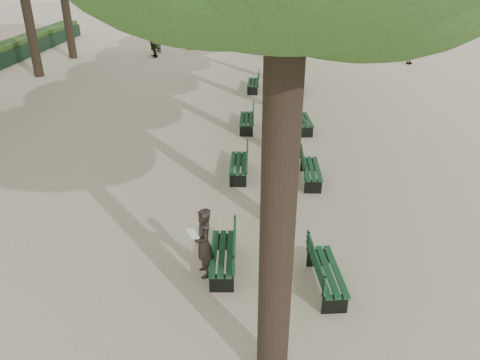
{
  "coord_description": "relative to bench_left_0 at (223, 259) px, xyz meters",
  "views": [
    {
      "loc": [
        1.37,
        -7.78,
        6.55
      ],
      "look_at": [
        0.6,
        3.0,
        1.2
      ],
      "focal_mm": 35.0,
      "sensor_mm": 36.0,
      "label": 1
    }
  ],
  "objects": [
    {
      "name": "pedestrian_b",
      "position": [
        1.84,
        23.59,
        0.67
      ],
      "size": [
        1.18,
        1.06,
        1.88
      ],
      "primitive_type": "imported",
      "rotation": [
        0.0,
        0.0,
        3.83
      ],
      "color": "#262628",
      "rests_on": "ground"
    },
    {
      "name": "bench_right_2",
      "position": [
        2.27,
        9.28,
        0.0
      ],
      "size": [
        0.77,
        1.85,
        0.92
      ],
      "color": "black",
      "rests_on": "ground"
    },
    {
      "name": "bench_left_0",
      "position": [
        0.0,
        0.0,
        0.0
      ],
      "size": [
        0.69,
        1.83,
        0.92
      ],
      "color": "black",
      "rests_on": "ground"
    },
    {
      "name": "pedestrian_e",
      "position": [
        -7.04,
        22.91,
        0.68
      ],
      "size": [
        1.16,
        1.73,
        1.9
      ],
      "primitive_type": "imported",
      "rotation": [
        0.0,
        0.0,
        5.2
      ],
      "color": "#262628",
      "rests_on": "ground"
    },
    {
      "name": "pedestrian_d",
      "position": [
        -5.13,
        25.78,
        0.69
      ],
      "size": [
        0.73,
        1.01,
        1.92
      ],
      "primitive_type": "imported",
      "rotation": [
        0.0,
        0.0,
        1.99
      ],
      "color": "#262628",
      "rests_on": "ground"
    },
    {
      "name": "pedestrian_c",
      "position": [
        9.54,
        21.91,
        0.51
      ],
      "size": [
        0.93,
        0.78,
        1.56
      ],
      "primitive_type": "imported",
      "rotation": [
        0.0,
        0.0,
        0.61
      ],
      "color": "#262628",
      "rests_on": "ground"
    },
    {
      "name": "bench_right_3",
      "position": [
        2.27,
        14.74,
        0.0
      ],
      "size": [
        0.78,
        1.85,
        0.92
      ],
      "color": "black",
      "rests_on": "ground"
    },
    {
      "name": "ground",
      "position": [
        -0.37,
        -0.81,
        -0.27
      ],
      "size": [
        120.0,
        120.0,
        0.0
      ],
      "primitive_type": "plane",
      "color": "#C1B092",
      "rests_on": "ground"
    },
    {
      "name": "bench_left_2",
      "position": [
        0.0,
        9.22,
        0.0
      ],
      "size": [
        0.63,
        1.82,
        0.92
      ],
      "color": "black",
      "rests_on": "ground"
    },
    {
      "name": "bench_right_1",
      "position": [
        2.27,
        4.65,
        0.0
      ],
      "size": [
        0.63,
        1.82,
        0.92
      ],
      "color": "black",
      "rests_on": "ground"
    },
    {
      "name": "bench_left_3",
      "position": [
        0.0,
        14.95,
        0.0
      ],
      "size": [
        0.57,
        1.8,
        0.92
      ],
      "color": "black",
      "rests_on": "ground"
    },
    {
      "name": "man_with_map",
      "position": [
        -0.39,
        -0.19,
        0.55
      ],
      "size": [
        0.71,
        0.73,
        1.65
      ],
      "color": "black",
      "rests_on": "ground"
    },
    {
      "name": "pedestrian_a",
      "position": [
        -7.17,
        24.51,
        0.55
      ],
      "size": [
        0.74,
        0.84,
        1.65
      ],
      "primitive_type": "imported",
      "rotation": [
        0.0,
        0.0,
        5.35
      ],
      "color": "#262628",
      "rests_on": "ground"
    },
    {
      "name": "bench_right_0",
      "position": [
        2.27,
        -0.49,
        0.0
      ],
      "size": [
        0.81,
        1.86,
        0.92
      ],
      "color": "black",
      "rests_on": "ground"
    },
    {
      "name": "bench_left_1",
      "position": [
        0.0,
        4.91,
        0.0
      ],
      "size": [
        0.64,
        1.82,
        0.92
      ],
      "color": "black",
      "rests_on": "ground"
    }
  ]
}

